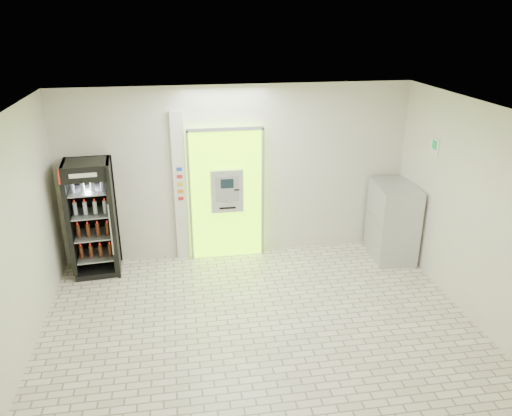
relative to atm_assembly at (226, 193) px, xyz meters
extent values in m
plane|color=beige|center=(0.20, -2.41, -1.17)|extent=(6.00, 6.00, 0.00)
plane|color=silver|center=(0.20, 0.09, 0.33)|extent=(6.00, 0.00, 6.00)
plane|color=silver|center=(0.20, -4.91, 0.33)|extent=(6.00, 0.00, 6.00)
plane|color=silver|center=(-2.80, -2.41, 0.33)|extent=(0.00, 5.00, 5.00)
plane|color=silver|center=(3.20, -2.41, 0.33)|extent=(0.00, 5.00, 5.00)
plane|color=white|center=(0.20, -2.41, 1.83)|extent=(6.00, 6.00, 0.00)
cube|color=#8DF702|center=(0.00, 0.02, -0.02)|extent=(1.20, 0.12, 2.30)
cube|color=gray|center=(0.00, -0.05, 1.13)|extent=(1.28, 0.04, 0.06)
cube|color=gray|center=(-0.63, -0.05, -0.02)|extent=(0.04, 0.04, 2.30)
cube|color=gray|center=(0.63, -0.05, -0.02)|extent=(0.04, 0.04, 2.30)
cube|color=black|center=(0.10, -0.04, -0.67)|extent=(0.62, 0.01, 0.67)
cube|color=black|center=(-0.34, -0.04, 0.81)|extent=(0.22, 0.01, 0.18)
cube|color=#B3B6BB|center=(0.00, -0.09, 0.08)|extent=(0.55, 0.12, 0.75)
cube|color=black|center=(0.00, -0.16, 0.23)|extent=(0.22, 0.01, 0.16)
cube|color=gray|center=(0.00, -0.16, -0.05)|extent=(0.16, 0.01, 0.12)
cube|color=black|center=(0.16, -0.16, 0.11)|extent=(0.09, 0.01, 0.02)
cube|color=black|center=(0.00, -0.16, -0.21)|extent=(0.28, 0.01, 0.03)
cube|color=silver|center=(-0.78, 0.04, 0.13)|extent=(0.22, 0.10, 2.60)
cube|color=#193FB2|center=(-0.78, -0.02, 0.48)|extent=(0.09, 0.01, 0.06)
cube|color=red|center=(-0.78, -0.02, 0.35)|extent=(0.09, 0.01, 0.06)
cube|color=yellow|center=(-0.78, -0.02, 0.22)|extent=(0.09, 0.01, 0.06)
cube|color=orange|center=(-0.78, -0.02, 0.09)|extent=(0.09, 0.01, 0.06)
cube|color=red|center=(-0.78, -0.02, -0.04)|extent=(0.09, 0.01, 0.06)
cube|color=black|center=(-2.22, -0.25, -0.21)|extent=(0.77, 0.71, 1.92)
cube|color=black|center=(-2.22, 0.05, -0.21)|extent=(0.72, 0.11, 1.92)
cube|color=#B81509|center=(-2.22, -0.57, 0.62)|extent=(0.70, 0.07, 0.23)
cube|color=white|center=(-2.22, -0.58, 0.62)|extent=(0.40, 0.04, 0.07)
cube|color=black|center=(-2.22, -0.25, -1.12)|extent=(0.77, 0.71, 0.10)
cylinder|color=gray|center=(-1.91, -0.60, -0.29)|extent=(0.03, 0.03, 0.86)
cube|color=gray|center=(-2.22, -0.25, -0.88)|extent=(0.65, 0.60, 0.02)
cube|color=gray|center=(-2.22, -0.25, -0.50)|extent=(0.65, 0.60, 0.02)
cube|color=gray|center=(-2.22, -0.25, -0.12)|extent=(0.65, 0.60, 0.02)
cube|color=gray|center=(-2.22, -0.25, 0.27)|extent=(0.65, 0.60, 0.02)
cube|color=#B3B6BB|center=(2.86, -0.51, -0.51)|extent=(0.76, 1.06, 1.33)
cube|color=gray|center=(2.52, -0.51, -0.44)|extent=(0.10, 0.97, 0.01)
cube|color=white|center=(3.19, -1.01, 0.95)|extent=(0.02, 0.22, 0.26)
cube|color=#0C8A38|center=(3.18, -1.01, 0.98)|extent=(0.00, 0.14, 0.14)
camera|label=1|loc=(-0.81, -8.05, 2.93)|focal=35.00mm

